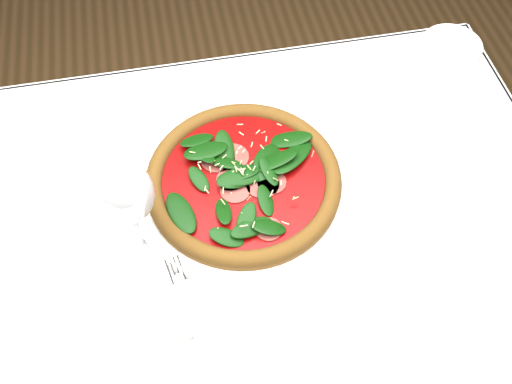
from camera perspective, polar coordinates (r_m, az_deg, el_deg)
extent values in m
plane|color=brown|center=(1.65, -1.98, -16.79)|extent=(6.00, 6.00, 0.00)
cube|color=white|center=(0.97, -3.22, -4.23)|extent=(1.20, 0.80, 0.04)
cylinder|color=#503320|center=(1.58, 15.06, 3.12)|extent=(0.06, 0.06, 0.71)
cube|color=white|center=(1.28, -5.99, 9.22)|extent=(1.20, 0.01, 0.22)
cylinder|color=white|center=(0.99, -1.23, 0.62)|extent=(0.39, 0.39, 0.01)
torus|color=white|center=(0.99, -1.24, 0.76)|extent=(0.39, 0.39, 0.01)
cylinder|color=olive|center=(0.98, -1.25, 1.02)|extent=(0.38, 0.38, 0.01)
torus|color=#9D6624|center=(0.97, -1.26, 1.32)|extent=(0.39, 0.39, 0.03)
cylinder|color=#910705|center=(0.97, -1.26, 1.32)|extent=(0.32, 0.32, 0.00)
cylinder|color=#953F3B|center=(0.97, -1.26, 1.47)|extent=(0.28, 0.28, 0.00)
ellipsoid|color=#0D3B0A|center=(0.96, -1.27, 1.85)|extent=(0.31, 0.31, 0.03)
cylinder|color=beige|center=(0.95, -1.28, 2.08)|extent=(0.28, 0.28, 0.00)
cylinder|color=silver|center=(0.95, -11.31, -5.01)|extent=(0.07, 0.07, 0.00)
cylinder|color=silver|center=(0.91, -11.85, -3.42)|extent=(0.01, 0.01, 0.10)
ellipsoid|color=silver|center=(0.83, -12.98, -0.08)|extent=(0.08, 0.08, 0.11)
cube|color=white|center=(0.89, -6.58, -11.81)|extent=(0.18, 0.11, 0.01)
cube|color=silver|center=(0.88, -6.64, -11.60)|extent=(0.04, 0.12, 0.00)
cube|color=silver|center=(0.91, -8.07, -7.69)|extent=(0.03, 0.05, 0.00)
cylinder|color=white|center=(1.29, 19.00, 13.72)|extent=(0.13, 0.13, 0.01)
torus|color=white|center=(1.29, 19.03, 13.81)|extent=(0.13, 0.13, 0.01)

